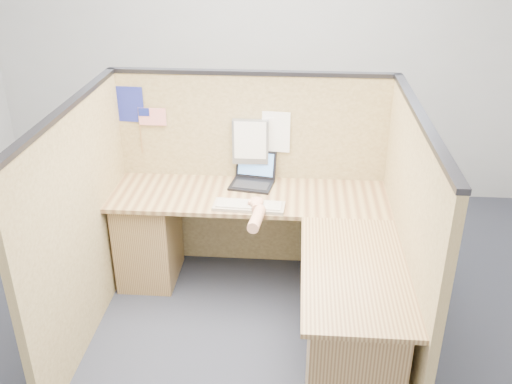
# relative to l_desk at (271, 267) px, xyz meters

# --- Properties ---
(floor) EXTENTS (5.00, 5.00, 0.00)m
(floor) POSITION_rel_l_desk_xyz_m (-0.18, -0.29, -0.39)
(floor) COLOR #222630
(floor) RESTS_ON ground
(wall_back) EXTENTS (5.00, 0.00, 5.00)m
(wall_back) POSITION_rel_l_desk_xyz_m (-0.18, 1.96, 1.01)
(wall_back) COLOR #ABAEB1
(wall_back) RESTS_ON floor
(cubicle_partitions) EXTENTS (2.06, 1.83, 1.53)m
(cubicle_partitions) POSITION_rel_l_desk_xyz_m (-0.18, 0.14, 0.38)
(cubicle_partitions) COLOR olive
(cubicle_partitions) RESTS_ON floor
(l_desk) EXTENTS (1.95, 1.75, 0.73)m
(l_desk) POSITION_rel_l_desk_xyz_m (0.00, 0.00, 0.00)
(l_desk) COLOR brown
(l_desk) RESTS_ON floor
(laptop) EXTENTS (0.33, 0.33, 0.22)m
(laptop) POSITION_rel_l_desk_xyz_m (-0.18, 0.58, 0.39)
(laptop) COLOR black
(laptop) RESTS_ON l_desk
(keyboard) EXTENTS (0.49, 0.19, 0.03)m
(keyboard) POSITION_rel_l_desk_xyz_m (-0.17, 0.19, 0.35)
(keyboard) COLOR gray
(keyboard) RESTS_ON l_desk
(mouse) EXTENTS (0.12, 0.08, 0.05)m
(mouse) POSITION_rel_l_desk_xyz_m (-0.11, 0.19, 0.36)
(mouse) COLOR silver
(mouse) RESTS_ON l_desk
(hand_forearm) EXTENTS (0.11, 0.40, 0.08)m
(hand_forearm) POSITION_rel_l_desk_xyz_m (-0.10, 0.05, 0.38)
(hand_forearm) COLOR tan
(hand_forearm) RESTS_ON l_desk
(blue_poster) EXTENTS (0.20, 0.02, 0.26)m
(blue_poster) POSITION_rel_l_desk_xyz_m (-1.06, 0.68, 0.88)
(blue_poster) COLOR navy
(blue_poster) RESTS_ON cubicle_partitions
(american_flag) EXTENTS (0.20, 0.01, 0.35)m
(american_flag) POSITION_rel_l_desk_xyz_m (-0.93, 0.67, 0.78)
(american_flag) COLOR olive
(american_flag) RESTS_ON cubicle_partitions
(file_holder) EXTENTS (0.26, 0.05, 0.34)m
(file_holder) POSITION_rel_l_desk_xyz_m (-0.19, 0.66, 0.63)
(file_holder) COLOR slate
(file_holder) RESTS_ON cubicle_partitions
(paper_left) EXTENTS (0.20, 0.03, 0.26)m
(paper_left) POSITION_rel_l_desk_xyz_m (-0.01, 0.68, 0.68)
(paper_left) COLOR white
(paper_left) RESTS_ON cubicle_partitions
(paper_right) EXTENTS (0.24, 0.03, 0.30)m
(paper_right) POSITION_rel_l_desk_xyz_m (-0.03, 0.68, 0.70)
(paper_right) COLOR white
(paper_right) RESTS_ON cubicle_partitions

